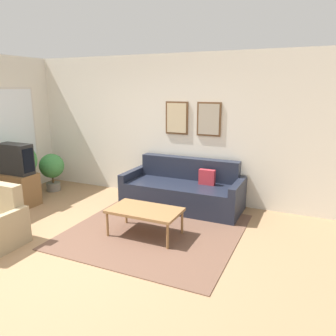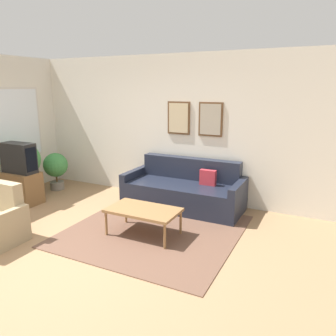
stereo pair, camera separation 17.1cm
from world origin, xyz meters
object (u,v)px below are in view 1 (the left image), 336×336
Objects in this scene: coffee_table at (145,211)px; couch at (183,191)px; tv at (15,159)px; potted_plant_tall at (19,163)px.

couch is at bearing 87.26° from coffee_table.
tv is 0.38m from potted_plant_tall.
tv is (-2.71, 0.19, 0.49)m from coffee_table.
potted_plant_tall is (-3.00, -0.88, 0.40)m from couch.
tv reaches higher than potted_plant_tall.
couch is 3.15m from potted_plant_tall.
couch reaches higher than coffee_table.
tv reaches higher than coffee_table.
couch is at bearing 16.27° from potted_plant_tall.
coffee_table is (-0.06, -1.33, 0.07)m from couch.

